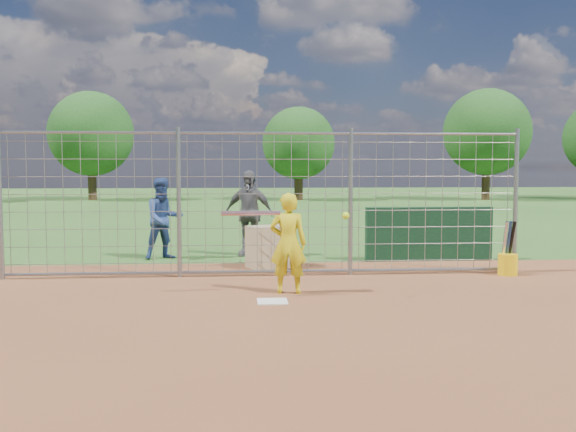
{
  "coord_description": "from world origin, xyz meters",
  "views": [
    {
      "loc": [
        -0.46,
        -9.16,
        1.91
      ],
      "look_at": [
        0.3,
        0.8,
        1.15
      ],
      "focal_mm": 40.0,
      "sensor_mm": 36.0,
      "label": 1
    }
  ],
  "objects": [
    {
      "name": "infield_dirt",
      "position": [
        0.0,
        -3.0,
        0.01
      ],
      "size": [
        18.0,
        18.0,
        0.0
      ],
      "primitive_type": "plane",
      "color": "brown",
      "rests_on": "ground"
    },
    {
      "name": "equipment_bin",
      "position": [
        0.12,
        2.93,
        0.4
      ],
      "size": [
        0.95,
        0.82,
        0.8
      ],
      "primitive_type": "cube",
      "rotation": [
        0.0,
        0.0,
        0.41
      ],
      "color": "tan",
      "rests_on": "ground"
    },
    {
      "name": "equipment_in_play",
      "position": [
        0.03,
        0.07,
        1.24
      ],
      "size": [
        1.84,
        0.32,
        0.11
      ],
      "color": "silver",
      "rests_on": "ground"
    },
    {
      "name": "ground",
      "position": [
        0.0,
        0.0,
        0.0
      ],
      "size": [
        100.0,
        100.0,
        0.0
      ],
      "primitive_type": "plane",
      "color": "#2D591E",
      "rests_on": "ground"
    },
    {
      "name": "tree_line",
      "position": [
        3.13,
        28.13,
        3.71
      ],
      "size": [
        44.66,
        6.72,
        6.48
      ],
      "color": "#3F2B19",
      "rests_on": "ground"
    },
    {
      "name": "dugout_wall",
      "position": [
        3.4,
        3.6,
        0.55
      ],
      "size": [
        2.6,
        0.2,
        1.1
      ],
      "primitive_type": "cube",
      "color": "#11381E",
      "rests_on": "ground"
    },
    {
      "name": "bucket_with_bats",
      "position": [
        4.28,
        1.76,
        0.25
      ],
      "size": [
        0.34,
        0.37,
        0.97
      ],
      "color": "yellow",
      "rests_on": "ground"
    },
    {
      "name": "batter",
      "position": [
        0.27,
        0.42,
        0.77
      ],
      "size": [
        0.6,
        0.44,
        1.53
      ],
      "primitive_type": "imported",
      "rotation": [
        0.0,
        0.0,
        3.0
      ],
      "color": "yellow",
      "rests_on": "ground"
    },
    {
      "name": "home_plate",
      "position": [
        0.0,
        -0.2,
        0.01
      ],
      "size": [
        0.43,
        0.43,
        0.02
      ],
      "primitive_type": "cube",
      "color": "silver",
      "rests_on": "ground"
    },
    {
      "name": "backstop_fence",
      "position": [
        0.0,
        2.0,
        1.26
      ],
      "size": [
        9.08,
        0.08,
        2.6
      ],
      "color": "gray",
      "rests_on": "ground"
    },
    {
      "name": "bystander_a",
      "position": [
        -2.03,
        4.29,
        0.85
      ],
      "size": [
        1.01,
        0.92,
        1.7
      ],
      "primitive_type": "imported",
      "rotation": [
        0.0,
        0.0,
        0.41
      ],
      "color": "navy",
      "rests_on": "ground"
    },
    {
      "name": "bystander_b",
      "position": [
        -0.26,
        4.6,
        0.92
      ],
      "size": [
        1.17,
        0.81,
        1.85
      ],
      "primitive_type": "imported",
      "rotation": [
        0.0,
        0.0,
        -0.37
      ],
      "color": "#56575B",
      "rests_on": "ground"
    }
  ]
}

